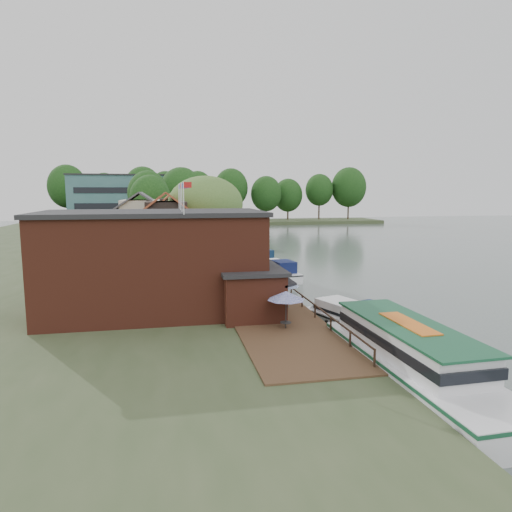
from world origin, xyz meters
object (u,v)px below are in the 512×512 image
umbrella_0 (286,310)px  cruiser_2 (256,256)px  umbrella_5 (250,270)px  cottage_a (167,234)px  cruiser_1 (277,269)px  hotel_block (132,203)px  cruiser_0 (354,316)px  swan (445,377)px  pub (182,261)px  cottage_b (142,227)px  umbrella_3 (274,283)px  umbrella_2 (269,292)px  tour_boat (415,356)px  umbrella_1 (284,295)px  umbrella_4 (245,274)px  cottage_c (173,222)px  willow (206,221)px

umbrella_0 → cruiser_2: (4.45, 31.51, -1.14)m
umbrella_5 → cottage_a: bearing=139.3°
cruiser_1 → hotel_block: bearing=100.7°
cruiser_0 → swan: (1.21, -8.65, -0.92)m
pub → umbrella_0: 8.88m
cottage_b → umbrella_3: bearing=-63.5°
hotel_block → umbrella_2: 73.38m
cruiser_0 → tour_boat: 8.82m
umbrella_0 → umbrella_1: size_ratio=1.00×
umbrella_4 → cruiser_0: 12.62m
hotel_block → cruiser_2: (18.55, -45.49, -6.01)m
umbrella_0 → umbrella_2: 5.18m
umbrella_3 → cruiser_0: size_ratio=0.25×
cottage_c → cruiser_0: size_ratio=0.90×
willow → umbrella_3: willow is taller
pub → cottage_c: (0.00, 34.00, 0.60)m
pub → umbrella_5: pub is taller
hotel_block → cruiser_1: size_ratio=2.75×
cottage_b → tour_boat: 41.04m
umbrella_0 → umbrella_3: size_ratio=1.00×
cottage_b → cruiser_0: cottage_b is taller
cottage_c → cruiser_0: (11.41, -38.31, -4.11)m
cottage_c → cruiser_2: size_ratio=0.90×
hotel_block → umbrella_0: bearing=-79.6°
hotel_block → cottage_b: 46.21m
umbrella_2 → swan: 13.87m
cottage_a → cruiser_0: cottage_a is taller
umbrella_1 → umbrella_3: 4.40m
willow → tour_boat: (7.29, -33.10, -4.68)m
willow → cruiser_0: 26.06m
umbrella_5 → cruiser_1: size_ratio=0.26×
hotel_block → cruiser_1: hotel_block is taller
umbrella_1 → pub: bearing=163.6°
cottage_c → willow: 14.46m
umbrella_3 → tour_boat: bearing=-77.3°
cottage_a → swan: bearing=-64.0°
willow → umbrella_3: 18.50m
pub → willow: size_ratio=1.92×
umbrella_1 → cruiser_0: 5.04m
cottage_c → tour_boat: size_ratio=0.61×
cottage_a → swan: 31.50m
pub → cottage_a: bearing=93.8°
willow → cruiser_1: size_ratio=1.13×
cottage_b → cruiser_2: 15.13m
hotel_block → cottage_a: (7.00, -56.00, -1.90)m
cruiser_2 → tour_boat: tour_boat is taller
cottage_a → cruiser_2: cottage_a is taller
cruiser_2 → pub: bearing=-125.4°
willow → cruiser_0: bearing=-72.0°
cottage_c → umbrella_3: bearing=-77.0°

